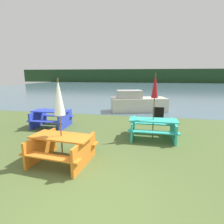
% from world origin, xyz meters
% --- Properties ---
extents(ground_plane, '(60.00, 60.00, 0.00)m').
position_xyz_m(ground_plane, '(0.00, 0.00, 0.00)').
color(ground_plane, '#516633').
extents(water, '(60.00, 50.00, 0.00)m').
position_xyz_m(water, '(0.00, 32.43, -0.00)').
color(water, slate).
rests_on(water, ground_plane).
extents(far_treeline, '(80.00, 1.60, 4.00)m').
position_xyz_m(far_treeline, '(0.00, 52.43, 2.00)').
color(far_treeline, '#1E3D1E').
rests_on(far_treeline, water).
extents(picnic_table_orange, '(1.77, 1.53, 0.77)m').
position_xyz_m(picnic_table_orange, '(-1.22, 1.56, 0.46)').
color(picnic_table_orange, orange).
rests_on(picnic_table_orange, ground_plane).
extents(picnic_table_teal, '(1.81, 1.39, 0.74)m').
position_xyz_m(picnic_table_teal, '(1.34, 3.99, 0.45)').
color(picnic_table_teal, '#33B7A8').
rests_on(picnic_table_teal, ground_plane).
extents(picnic_table_blue, '(1.67, 1.40, 0.79)m').
position_xyz_m(picnic_table_blue, '(-3.26, 4.59, 0.46)').
color(picnic_table_blue, blue).
rests_on(picnic_table_blue, ground_plane).
extents(umbrella_white, '(0.30, 0.30, 2.32)m').
position_xyz_m(umbrella_white, '(-1.22, 1.56, 1.82)').
color(umbrella_white, brown).
rests_on(umbrella_white, ground_plane).
extents(umbrella_crimson, '(0.25, 0.25, 2.47)m').
position_xyz_m(umbrella_crimson, '(1.34, 3.99, 1.98)').
color(umbrella_crimson, brown).
rests_on(umbrella_crimson, ground_plane).
extents(boat, '(3.87, 2.38, 1.40)m').
position_xyz_m(boat, '(0.49, 9.01, 0.55)').
color(boat, beige).
rests_on(boat, water).
extents(signboard, '(0.55, 0.08, 0.75)m').
position_xyz_m(signboard, '(1.71, 6.56, 0.38)').
color(signboard, black).
rests_on(signboard, ground_plane).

